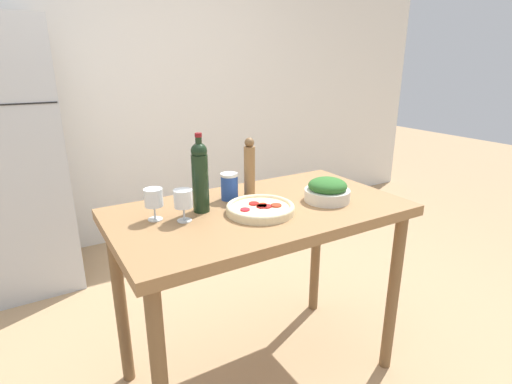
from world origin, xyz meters
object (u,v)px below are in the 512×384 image
(wine_glass_far, at_px, (154,199))
(salt_canister, at_px, (229,186))
(pepper_mill, at_px, (249,169))
(wine_glass_near, at_px, (183,200))
(homemade_pizza, at_px, (260,208))
(wine_bottle, at_px, (200,176))
(salad_bowl, at_px, (327,190))

(wine_glass_far, bearing_deg, salt_canister, 10.22)
(pepper_mill, xyz_separation_m, salt_canister, (-0.10, 0.01, -0.07))
(wine_glass_far, distance_m, pepper_mill, 0.48)
(wine_glass_near, height_order, wine_glass_far, same)
(wine_glass_near, xyz_separation_m, homemade_pizza, (0.31, -0.08, -0.07))
(wine_glass_near, bearing_deg, salt_canister, 26.89)
(pepper_mill, xyz_separation_m, homemade_pizza, (-0.07, -0.21, -0.12))
(wine_glass_far, distance_m, salt_canister, 0.38)
(pepper_mill, height_order, salt_canister, pepper_mill)
(wine_glass_near, relative_size, salt_canister, 1.06)
(wine_bottle, height_order, wine_glass_near, wine_bottle)
(pepper_mill, bearing_deg, salt_canister, 172.60)
(wine_glass_near, xyz_separation_m, pepper_mill, (0.38, 0.13, 0.05))
(wine_glass_near, height_order, salt_canister, wine_glass_near)
(wine_bottle, relative_size, salad_bowl, 1.62)
(wine_bottle, distance_m, pepper_mill, 0.28)
(salad_bowl, height_order, salt_canister, salt_canister)
(pepper_mill, height_order, homemade_pizza, pepper_mill)
(salt_canister, bearing_deg, pepper_mill, -7.40)
(salad_bowl, distance_m, homemade_pizza, 0.34)
(pepper_mill, relative_size, homemade_pizza, 0.97)
(pepper_mill, relative_size, salt_canister, 2.27)
(wine_glass_far, distance_m, salad_bowl, 0.77)
(wine_bottle, xyz_separation_m, wine_glass_far, (-0.20, 0.01, -0.07))
(wine_glass_far, relative_size, salt_canister, 1.06)
(salad_bowl, relative_size, homemade_pizza, 0.72)
(wine_glass_near, bearing_deg, pepper_mill, 18.72)
(wine_glass_far, height_order, salt_canister, wine_glass_far)
(wine_bottle, xyz_separation_m, salad_bowl, (0.54, -0.17, -0.11))
(salad_bowl, bearing_deg, pepper_mill, 139.33)
(salad_bowl, relative_size, salt_canister, 1.67)
(salad_bowl, height_order, homemade_pizza, salad_bowl)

